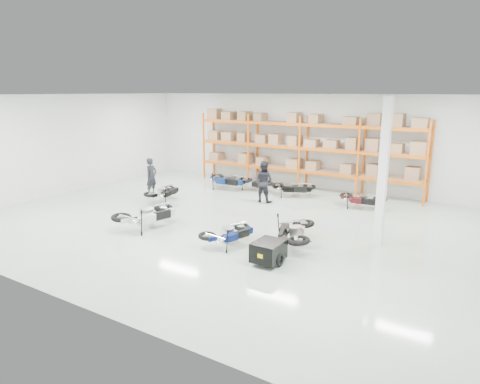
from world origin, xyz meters
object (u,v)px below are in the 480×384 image
Objects in this scene: person_back at (263,181)px; person_left at (151,177)px; moto_back_b at (255,181)px; moto_back_d at (362,196)px; moto_black_far_left at (163,190)px; moto_touring_right at (294,228)px; moto_back_a at (228,177)px; moto_blue_centre at (229,230)px; moto_silver_left at (147,211)px; trailer at (269,251)px; moto_back_c at (293,185)px.

person_left is at bearing 18.47° from person_back.
moto_back_d is (5.26, -0.47, 0.02)m from moto_back_b.
moto_black_far_left is 0.94× the size of person_left.
moto_back_b is at bearing -50.78° from person_back.
moto_back_a is (-6.01, 5.46, -0.01)m from moto_touring_right.
person_back is at bearing -55.58° from moto_blue_centre.
moto_back_b is 0.91× the size of person_left.
person_back reaches higher than moto_silver_left.
person_back is at bearing -154.57° from moto_black_far_left.
moto_blue_centre is 0.84× the size of moto_back_a.
trailer is at bearing 147.76° from moto_black_far_left.
person_left is at bearing 103.77° from moto_back_d.
moto_back_d is (5.51, 6.50, -0.12)m from moto_silver_left.
moto_back_a reaches higher than moto_back_b.
moto_blue_centre is 1.97m from moto_touring_right.
person_left is (-1.13, 0.48, 0.37)m from moto_black_far_left.
trailer is 9.28m from person_left.
moto_touring_right is at bearing -154.26° from moto_silver_left.
trailer is at bearing -108.18° from moto_touring_right.
moto_back_a is at bearing 74.39° from moto_back_c.
moto_touring_right is 1.26× the size of moto_back_b.
trailer is at bearing -172.25° from moto_silver_left.
person_back reaches higher than moto_back_c.
moto_silver_left is 1.18× the size of moto_back_c.
moto_back_a is 1.24× the size of moto_back_b.
moto_touring_right is 5.46m from moto_back_d.
person_back is at bearing 110.49° from moto_touring_right.
moto_back_d is at bearing -164.00° from person_back.
moto_silver_left is at bearing 135.41° from moto_back_d.
person_back reaches higher than trailer.
moto_touring_right reaches higher than moto_back_d.
person_back is at bearing -130.23° from moto_back_b.
person_left is (-5.53, -3.20, 0.33)m from moto_back_c.
moto_touring_right reaches higher than moto_black_far_left.
person_left is (-3.48, -3.32, 0.38)m from moto_back_b.
moto_silver_left is 1.15× the size of person_back.
moto_back_d is 0.95× the size of person_left.
moto_back_a is 2.86m from person_back.
moto_touring_right is 1.28× the size of trailer.
person_left is (-3.23, 3.65, 0.24)m from moto_silver_left.
trailer is at bearing 176.26° from moto_blue_centre.
moto_silver_left reaches higher than moto_touring_right.
moto_back_c reaches higher than moto_back_b.
trailer is 7.05m from moto_back_d.
moto_silver_left is 7.22m from moto_back_c.
moto_back_c is at bearing -61.61° from person_left.
person_left reaches higher than moto_back_a.
moto_back_a is (-4.30, 6.43, 0.09)m from moto_blue_centre.
person_back is (-3.42, 4.27, 0.29)m from moto_touring_right.
moto_silver_left is 5.58m from person_back.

